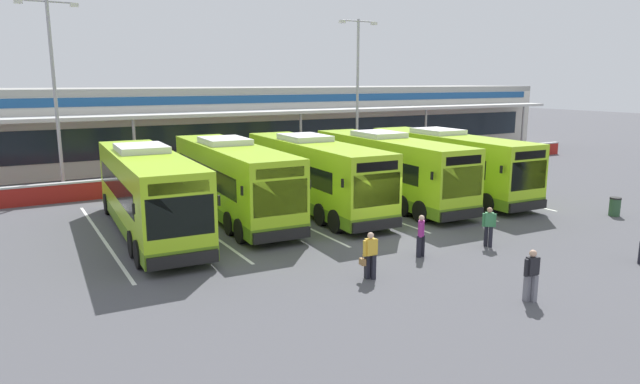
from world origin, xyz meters
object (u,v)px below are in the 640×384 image
Objects in this scene: coach_bus_left_centre at (232,180)px; pedestrian_with_handbag at (370,254)px; pedestrian_approaching_bus at (421,234)px; lamp_post_centre at (358,84)px; coach_bus_leftmost at (148,193)px; coach_bus_centre at (313,175)px; pedestrian_near_bin at (489,225)px; lamp_post_west at (54,86)px; coach_bus_right_centre at (388,169)px; coach_bus_rightmost at (447,165)px; litter_bin at (615,207)px; pedestrian_child at (531,274)px.

coach_bus_left_centre reaches higher than pedestrian_with_handbag.
pedestrian_approaching_bus is 22.94m from lamp_post_centre.
pedestrian_approaching_bus is (8.10, -8.53, -0.91)m from coach_bus_leftmost.
pedestrian_near_bin is at bearing -73.36° from coach_bus_centre.
lamp_post_west is (-6.65, 10.05, 4.50)m from coach_bus_left_centre.
coach_bus_right_centre and coach_bus_rightmost have the same top height.
coach_bus_centre is at bearing 175.29° from coach_bus_rightmost.
coach_bus_right_centre reaches higher than pedestrian_approaching_bus.
coach_bus_leftmost is 1.11× the size of lamp_post_west.
coach_bus_left_centre is 12.23m from pedestrian_near_bin.
coach_bus_rightmost reaches higher than litter_bin.
litter_bin is at bearing -35.89° from coach_bus_centre.
coach_bus_leftmost is 12.95m from coach_bus_right_centre.
coach_bus_leftmost is at bearing 179.40° from coach_bus_rightmost.
coach_bus_right_centre is 14.53m from pedestrian_child.
pedestrian_approaching_bus is 0.15× the size of lamp_post_centre.
lamp_post_centre is (10.26, 19.79, 5.42)m from pedestrian_approaching_bus.
coach_bus_right_centre is 7.57× the size of pedestrian_approaching_bus.
coach_bus_rightmost is 7.57× the size of pedestrian_child.
pedestrian_approaching_bus is (-0.03, 5.05, 0.00)m from pedestrian_child.
coach_bus_leftmost reaches higher than litter_bin.
pedestrian_with_handbag is at bearing -129.39° from coach_bus_right_centre.
pedestrian_with_handbag is 22.65m from lamp_post_west.
lamp_post_centre reaches higher than litter_bin.
pedestrian_child is 27.40m from lamp_post_centre.
pedestrian_with_handbag is at bearing -161.55° from pedestrian_approaching_bus.
coach_bus_leftmost and coach_bus_left_centre have the same top height.
coach_bus_centre is 4.47m from coach_bus_right_centre.
pedestrian_child is at bearing -124.07° from pedestrian_near_bin.
coach_bus_right_centre reaches higher than pedestrian_with_handbag.
pedestrian_with_handbag is 15.67m from litter_bin.
coach_bus_right_centre is at bearing -5.47° from coach_bus_centre.
coach_bus_left_centre is at bearing 94.00° from pedestrian_with_handbag.
coach_bus_rightmost is 12.36m from lamp_post_centre.
coach_bus_rightmost is at bearing 43.07° from pedestrian_approaching_bus.
litter_bin is at bearing -21.81° from coach_bus_leftmost.
coach_bus_right_centre is 7.57× the size of pedestrian_with_handbag.
pedestrian_approaching_bus is (3.07, 1.02, 0.02)m from pedestrian_with_handbag.
coach_bus_leftmost is at bearing -179.57° from coach_bus_right_centre.
coach_bus_left_centre and coach_bus_right_centre have the same top height.
coach_bus_leftmost and coach_bus_centre have the same top height.
pedestrian_child is (3.84, -14.68, -0.91)m from coach_bus_left_centre.
coach_bus_leftmost and coach_bus_right_centre have the same top height.
pedestrian_approaching_bus is at bearing -92.56° from coach_bus_centre.
coach_bus_right_centre is 1.11× the size of lamp_post_west.
pedestrian_child is (3.09, -4.03, 0.02)m from pedestrian_with_handbag.
lamp_post_west reaches higher than coach_bus_right_centre.
coach_bus_rightmost is 8.95m from litter_bin.
coach_bus_centre is 10.70m from pedestrian_with_handbag.
pedestrian_near_bin is at bearing -176.30° from litter_bin.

